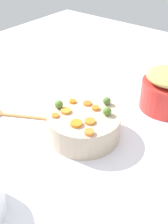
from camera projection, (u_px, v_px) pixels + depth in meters
tabletop at (100, 142)px, 1.01m from camera, size 2.40×2.40×0.02m
serving_bowl_carrots at (84, 125)px, 1.00m from camera, size 0.26×0.26×0.09m
metal_pot at (166, 95)px, 1.14m from camera, size 0.21×0.21×0.12m
carrot_slice_0 at (76, 124)px, 0.92m from camera, size 0.05×0.05×0.01m
carrot_slice_1 at (96, 108)px, 0.99m from camera, size 0.03×0.03×0.01m
carrot_slice_2 at (90, 121)px, 0.93m from camera, size 0.05×0.05×0.01m
carrot_slice_3 at (73, 101)px, 1.03m from camera, size 0.03×0.03×0.01m
carrot_slice_4 at (89, 132)px, 0.88m from camera, size 0.04×0.04×0.01m
carrot_slice_5 at (55, 116)px, 0.96m from camera, size 0.04×0.04×0.01m
carrot_slice_6 at (87, 103)px, 1.02m from camera, size 0.04×0.04×0.01m
carrot_slice_7 at (66, 111)px, 0.98m from camera, size 0.05×0.05×0.01m
brussels_sprout_0 at (107, 101)px, 1.02m from camera, size 0.03×0.03×0.03m
brussels_sprout_1 at (59, 104)px, 1.00m from camera, size 0.03×0.03×0.03m
brussels_sprout_2 at (107, 111)px, 0.96m from camera, size 0.03×0.03×0.03m
wooden_spoon at (3, 114)px, 1.13m from camera, size 0.17×0.27×0.01m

